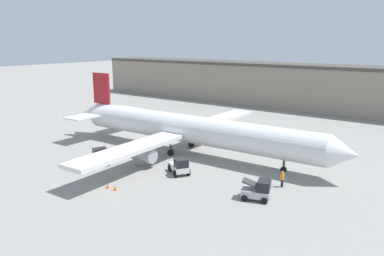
{
  "coord_description": "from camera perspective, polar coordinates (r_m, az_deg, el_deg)",
  "views": [
    {
      "loc": [
        29.97,
        -40.56,
        15.55
      ],
      "look_at": [
        0.0,
        0.0,
        3.71
      ],
      "focal_mm": 35.0,
      "sensor_mm": 36.0,
      "label": 1
    }
  ],
  "objects": [
    {
      "name": "safety_cone_near",
      "position": [
        41.04,
        -11.63,
        -8.93
      ],
      "size": [
        0.36,
        0.36,
        0.55
      ],
      "color": "#EF590F",
      "rests_on": "ground_plane"
    },
    {
      "name": "ground_plane",
      "position": [
        52.77,
        0.0,
        -3.93
      ],
      "size": [
        400.0,
        400.0,
        0.0
      ],
      "primitive_type": "plane",
      "color": "gray"
    },
    {
      "name": "belt_loader_truck",
      "position": [
        38.42,
        10.05,
        -9.3
      ],
      "size": [
        3.23,
        2.84,
        2.04
      ],
      "rotation": [
        0.0,
        0.0,
        0.32
      ],
      "color": "#B2B2B7",
      "rests_on": "ground_plane"
    },
    {
      "name": "pushback_tug",
      "position": [
        49.2,
        -13.97,
        -4.31
      ],
      "size": [
        3.47,
        3.06,
        2.36
      ],
      "rotation": [
        0.0,
        0.0,
        -0.41
      ],
      "color": "beige",
      "rests_on": "ground_plane"
    },
    {
      "name": "baggage_tug",
      "position": [
        44.7,
        -1.91,
        -5.84
      ],
      "size": [
        3.6,
        3.26,
        2.04
      ],
      "rotation": [
        0.0,
        0.0,
        -0.58
      ],
      "color": "silver",
      "rests_on": "ground_plane"
    },
    {
      "name": "airplane",
      "position": [
        52.38,
        -0.83,
        -0.15
      ],
      "size": [
        44.71,
        38.27,
        10.44
      ],
      "rotation": [
        0.0,
        0.0,
        0.03
      ],
      "color": "silver",
      "rests_on": "ground_plane"
    },
    {
      "name": "terminal_building",
      "position": [
        94.75,
        10.2,
        6.7
      ],
      "size": [
        95.22,
        10.53,
        10.27
      ],
      "color": "gray",
      "rests_on": "ground_plane"
    },
    {
      "name": "ground_crew_worker",
      "position": [
        42.0,
        13.6,
        -7.5
      ],
      "size": [
        0.4,
        0.4,
        1.81
      ],
      "rotation": [
        0.0,
        0.0,
        3.88
      ],
      "color": "#1E2338",
      "rests_on": "ground_plane"
    },
    {
      "name": "safety_cone_far",
      "position": [
        41.75,
        -12.73,
        -8.59
      ],
      "size": [
        0.36,
        0.36,
        0.55
      ],
      "color": "#EF590F",
      "rests_on": "ground_plane"
    }
  ]
}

